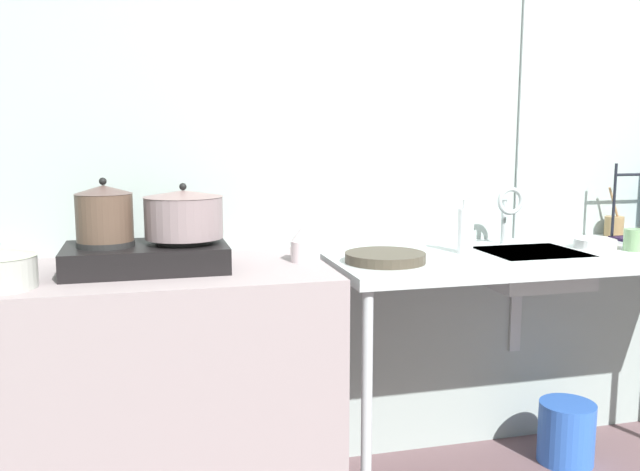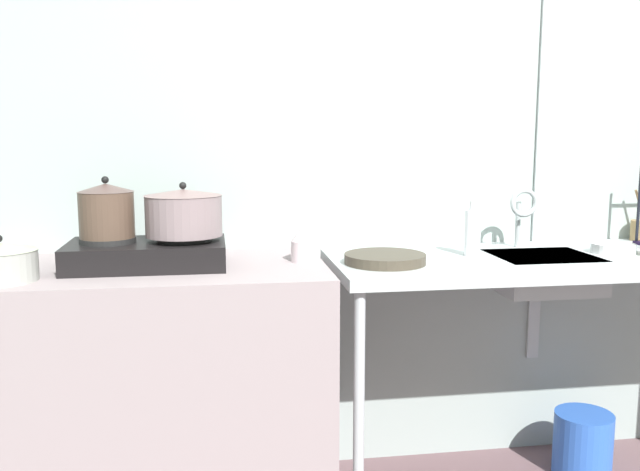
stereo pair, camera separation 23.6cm
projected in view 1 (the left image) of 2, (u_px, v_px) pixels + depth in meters
name	position (u px, v px, depth m)	size (l,w,h in m)	color
wall_back	(446.00, 132.00, 2.83)	(4.66, 0.10, 2.71)	#94A29E
wall_metal_strip	(525.00, 99.00, 2.83)	(0.05, 0.01, 2.17)	#A8B1B3
counter_concrete	(150.00, 402.00, 2.30)	(1.21, 0.64, 0.91)	gray
counter_sink	(541.00, 267.00, 2.61)	(1.67, 0.64, 0.91)	#A8B1B3
stove	(146.00, 256.00, 2.23)	(0.52, 0.32, 0.10)	black
pot_on_left_burner	(104.00, 213.00, 2.17)	(0.18, 0.18, 0.20)	#4D3A2E
pot_on_right_burner	(184.00, 214.00, 2.24)	(0.26, 0.26, 0.18)	slate
percolator	(305.00, 242.00, 2.38)	(0.10, 0.10, 0.14)	beige
sink_basin	(531.00, 268.00, 2.59)	(0.36, 0.32, 0.13)	#A8B1B3
faucet	(509.00, 206.00, 2.71)	(0.11, 0.07, 0.23)	#A8B1B3
frying_pan	(385.00, 257.00, 2.37)	(0.28, 0.28, 0.03)	#3D362B
cup_by_rack	(635.00, 240.00, 2.60)	(0.08, 0.08, 0.08)	#719767
small_bowl_on_drainboard	(595.00, 243.00, 2.66)	(0.16, 0.16, 0.04)	white
bottle_by_sink	(466.00, 230.00, 2.53)	(0.06, 0.06, 0.20)	silver
utensil_jar	(614.00, 226.00, 2.97)	(0.08, 0.08, 0.21)	#94754A
bucket_on_floor	(566.00, 432.00, 2.82)	(0.23, 0.23, 0.25)	blue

